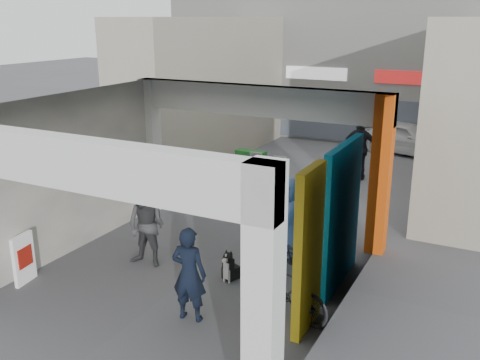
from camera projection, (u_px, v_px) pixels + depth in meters
The scene contains 21 objects.
ground at pixel (213, 259), 11.52m from camera, with size 90.00×90.00×0.00m, color #525257.
arcade_canopy at pixel (215, 168), 9.92m from camera, with size 6.40×6.45×6.40m.
far_building at pixel (379, 42), 22.27m from camera, with size 18.00×4.08×8.00m.
plaza_bldg_left at pixel (208, 90), 19.14m from camera, with size 2.00×9.00×5.00m, color #A7A08A.
plaza_bldg_right at pixel (480, 108), 15.22m from camera, with size 2.00×9.00×5.00m, color #A7A08A.
bollard_left at pixel (210, 193), 14.27m from camera, with size 0.09×0.09×0.96m, color gray.
bollard_center at pixel (262, 209), 13.33m from camera, with size 0.09×0.09×0.82m, color gray.
bollard_right at pixel (315, 217), 12.61m from camera, with size 0.09×0.09×0.94m, color gray.
advert_board_near at pixel (24, 259), 10.36m from camera, with size 0.17×0.56×1.00m.
advert_board_far at pixel (148, 199), 13.79m from camera, with size 0.21×0.55×1.00m.
cafe_set at pixel (254, 177), 16.26m from camera, with size 1.58×1.28×0.96m.
produce_stand at pixel (249, 166), 17.54m from camera, with size 1.20×0.65×0.79m.
crate_stack at pixel (350, 160), 18.41m from camera, with size 0.55×0.49×0.56m.
border_collie at pixel (230, 268), 10.52m from camera, with size 0.24×0.47×0.65m.
man_with_dog at pixel (189, 274), 9.00m from camera, with size 0.62×0.40×1.69m, color black.
man_back_turned at pixel (147, 226), 11.00m from camera, with size 0.85×0.66×1.74m, color #3B3B3D.
man_elderly at pixel (286, 217), 11.40m from camera, with size 0.88×0.57×1.80m, color #637FC0.
man_crates at pixel (360, 149), 16.89m from camera, with size 1.18×0.49×2.01m, color black.
bicycle_front at pixel (297, 259), 10.49m from camera, with size 0.59×1.70×0.89m, color black.
bicycle_rear at pixel (288, 291), 9.15m from camera, with size 0.46×1.64×0.99m, color black.
white_van at pixel (406, 138), 20.23m from camera, with size 1.46×3.62×1.23m, color silver.
Camera 1 is at (5.30, -9.11, 4.99)m, focal length 40.00 mm.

